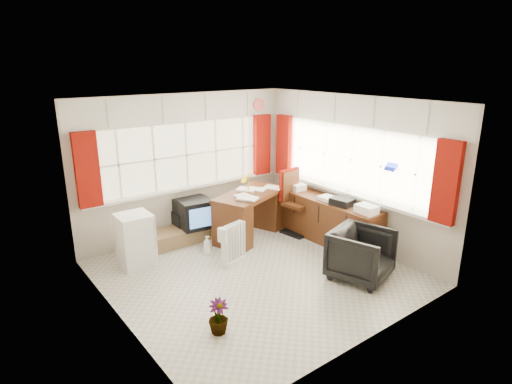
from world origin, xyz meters
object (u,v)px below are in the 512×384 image
Objects in this scene: credenza at (328,220)px; mini_fridge at (135,240)px; desk at (250,212)px; radiator at (234,247)px; office_chair at (361,254)px; tv_bench at (169,238)px; crt_tv at (195,213)px; desk_lamp at (248,178)px; task_chair at (293,199)px.

credenza reaches higher than mini_fridge.
desk reaches higher than radiator.
office_chair is at bearing -81.07° from desk.
tv_bench is at bearing 157.90° from desk.
office_chair is at bearing -116.72° from credenza.
mini_fridge is at bearing -166.08° from crt_tv.
credenza reaches higher than office_chair.
desk_lamp reaches higher than task_chair.
crt_tv is at bearing 154.57° from desk_lamp.
credenza is (0.96, -1.02, -0.69)m from desk_lamp.
desk_lamp is 0.65× the size of crt_tv.
desk_lamp reaches higher than crt_tv.
crt_tv reaches higher than office_chair.
credenza is (0.95, -0.98, -0.06)m from desk.
mini_fridge reaches higher than radiator.
credenza is at bearing -20.40° from mini_fridge.
crt_tv is (-1.19, 2.63, 0.13)m from office_chair.
crt_tv reaches higher than radiator.
task_chair is at bearing -23.63° from crt_tv.
task_chair reaches higher than mini_fridge.
desk is 2.64× the size of crt_tv.
tv_bench is (-0.49, 1.24, -0.14)m from radiator.
office_chair is (0.34, -2.19, -0.08)m from desk.
office_chair is 1.25× the size of radiator.
crt_tv is at bearing 156.37° from task_chair.
tv_bench is at bearing 146.30° from credenza.
tv_bench is (-1.67, 2.73, -0.24)m from office_chair.
desk is 1.47m from tv_bench.
desk is 1.11m from radiator.
desk_lamp is 0.19× the size of credenza.
office_chair is 0.58× the size of tv_bench.
office_chair is (-0.43, -1.92, -0.25)m from task_chair.
desk_lamp is at bearing 158.36° from task_chair.
desk_lamp reaches higher than office_chair.
tv_bench is at bearing 159.18° from desk_lamp.
radiator is at bearing 111.76° from office_chair.
desk is 2.42× the size of radiator.
desk_lamp is at bearing 133.34° from credenza.
task_chair is at bearing -8.26° from mini_fridge.
task_chair is 0.58× the size of credenza.
task_chair is 1.40× the size of mini_fridge.
desk is 1.90× the size of mini_fridge.
task_chair is 1.78m from crt_tv.
radiator is at bearing -138.33° from desk_lamp.
tv_bench is (-2.28, 1.52, -0.26)m from credenza.
task_chair is 0.77m from credenza.
mini_fridge is (-1.22, 0.84, 0.15)m from radiator.
credenza is at bearing -46.66° from desk_lamp.
task_chair reaches higher than office_chair.
credenza is (0.18, -0.71, -0.23)m from task_chair.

